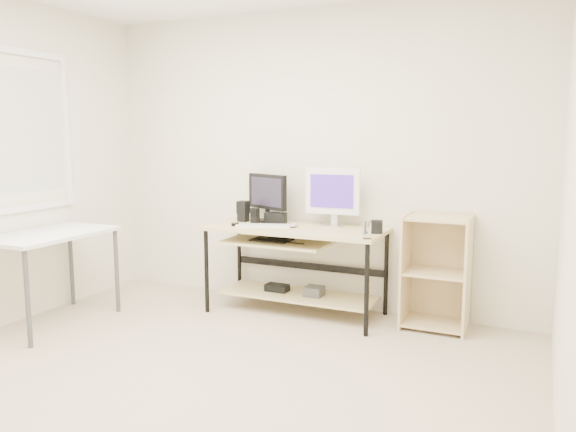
# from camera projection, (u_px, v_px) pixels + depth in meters

# --- Properties ---
(room) EXTENTS (4.01, 4.01, 2.62)m
(room) POSITION_uv_depth(u_px,v_px,m) (162.00, 170.00, 3.24)
(room) COLOR #C1AF94
(room) RESTS_ON ground
(desk) EXTENTS (1.50, 0.65, 0.75)m
(desk) POSITION_uv_depth(u_px,v_px,m) (293.00, 251.00, 4.76)
(desk) COLOR #D2C185
(desk) RESTS_ON ground
(side_table) EXTENTS (0.60, 1.00, 0.75)m
(side_table) POSITION_uv_depth(u_px,v_px,m) (50.00, 242.00, 4.47)
(side_table) COLOR white
(side_table) RESTS_ON ground
(shelf_unit) EXTENTS (0.50, 0.40, 0.90)m
(shelf_unit) POSITION_uv_depth(u_px,v_px,m) (437.00, 271.00, 4.43)
(shelf_unit) COLOR beige
(shelf_unit) RESTS_ON ground
(black_monitor) EXTENTS (0.44, 0.23, 0.42)m
(black_monitor) POSITION_uv_depth(u_px,v_px,m) (267.00, 195.00, 4.98)
(black_monitor) COLOR black
(black_monitor) RESTS_ON desk
(white_imac) EXTENTS (0.47, 0.15, 0.50)m
(white_imac) POSITION_uv_depth(u_px,v_px,m) (333.00, 193.00, 4.71)
(white_imac) COLOR silver
(white_imac) RESTS_ON desk
(keyboard) EXTENTS (0.48, 0.27, 0.02)m
(keyboard) POSITION_uv_depth(u_px,v_px,m) (263.00, 226.00, 4.75)
(keyboard) COLOR white
(keyboard) RESTS_ON desk
(mouse) EXTENTS (0.10, 0.13, 0.04)m
(mouse) POSITION_uv_depth(u_px,v_px,m) (293.00, 225.00, 4.71)
(mouse) COLOR #B6B6BB
(mouse) RESTS_ON desk
(center_speaker) EXTENTS (0.20, 0.11, 0.09)m
(center_speaker) POSITION_uv_depth(u_px,v_px,m) (276.00, 218.00, 4.92)
(center_speaker) COLOR black
(center_speaker) RESTS_ON desk
(speaker_left) EXTENTS (0.09, 0.09, 0.18)m
(speaker_left) POSITION_uv_depth(u_px,v_px,m) (243.00, 211.00, 5.02)
(speaker_left) COLOR black
(speaker_left) RESTS_ON desk
(speaker_right) EXTENTS (0.10, 0.10, 0.10)m
(speaker_right) POSITION_uv_depth(u_px,v_px,m) (376.00, 227.00, 4.42)
(speaker_right) COLOR black
(speaker_right) RESTS_ON desk
(audio_controller) EXTENTS (0.08, 0.06, 0.14)m
(audio_controller) POSITION_uv_depth(u_px,v_px,m) (255.00, 216.00, 4.84)
(audio_controller) COLOR black
(audio_controller) RESTS_ON desk
(volume_puck) EXTENTS (0.07, 0.07, 0.03)m
(volume_puck) POSITION_uv_depth(u_px,v_px,m) (235.00, 224.00, 4.78)
(volume_puck) COLOR black
(volume_puck) RESTS_ON desk
(smartphone) EXTENTS (0.09, 0.14, 0.01)m
(smartphone) POSITION_uv_depth(u_px,v_px,m) (371.00, 232.00, 4.47)
(smartphone) COLOR black
(smartphone) RESTS_ON desk
(coaster) EXTENTS (0.08, 0.08, 0.01)m
(coaster) POSITION_uv_depth(u_px,v_px,m) (367.00, 239.00, 4.18)
(coaster) COLOR #A27149
(coaster) RESTS_ON desk
(drinking_glass) EXTENTS (0.06, 0.06, 0.12)m
(drinking_glass) POSITION_uv_depth(u_px,v_px,m) (367.00, 230.00, 4.17)
(drinking_glass) COLOR white
(drinking_glass) RESTS_ON coaster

